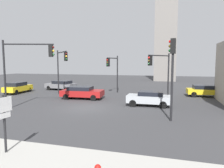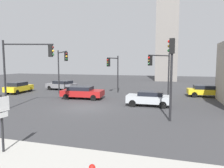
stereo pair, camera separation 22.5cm
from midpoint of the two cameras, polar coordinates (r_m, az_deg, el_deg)
ground_plane at (r=18.54m, az=-7.58°, el=-6.54°), size 95.46×95.46×0.00m
direction_sign at (r=9.95m, az=-28.26°, el=-8.09°), size 0.16×0.72×2.50m
traffic_light_0 at (r=18.75m, az=-23.02°, el=5.99°), size 4.11×1.44×5.86m
traffic_light_1 at (r=26.38m, az=-0.02°, el=4.68°), size 0.91×2.59×4.91m
traffic_light_2 at (r=25.24m, az=-14.11°, el=5.69°), size 3.03×3.29×5.55m
traffic_light_3 at (r=14.35m, az=15.98°, el=5.24°), size 0.48×0.37×5.59m
traffic_light_4 at (r=22.45m, az=12.80°, el=4.71°), size 2.13×2.78×5.02m
car_0 at (r=29.75m, az=-24.90°, el=-0.86°), size 1.84×4.14×1.44m
car_1 at (r=19.25m, az=9.91°, el=-3.88°), size 3.94×1.72×1.36m
car_2 at (r=26.49m, az=24.23°, el=-1.67°), size 4.29×2.01×1.36m
car_3 at (r=23.02m, az=-8.62°, el=-2.25°), size 4.68×2.37×1.37m
car_4 at (r=31.13m, az=-14.14°, el=-0.26°), size 4.54×2.46×1.36m
skyline_tower at (r=48.93m, az=14.78°, el=19.74°), size 4.64×4.64×31.66m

